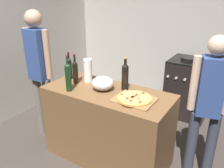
{
  "coord_description": "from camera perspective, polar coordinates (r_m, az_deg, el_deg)",
  "views": [
    {
      "loc": [
        1.31,
        -1.16,
        1.93
      ],
      "look_at": [
        0.04,
        0.87,
        0.95
      ],
      "focal_mm": 36.6,
      "sensor_mm": 36.0,
      "label": 1
    }
  ],
  "objects": [
    {
      "name": "wine_bottle_amber",
      "position": [
        2.51,
        3.28,
        2.09
      ],
      "size": [
        0.08,
        0.08,
        0.37
      ],
      "color": "black",
      "rests_on": "counter"
    },
    {
      "name": "person_in_stripes",
      "position": [
        3.1,
        -17.67,
        3.95
      ],
      "size": [
        0.4,
        0.21,
        1.73
      ],
      "color": "slate",
      "rests_on": "ground_plane"
    },
    {
      "name": "kitchen_wall_left",
      "position": [
        4.11,
        -19.49,
        12.17
      ],
      "size": [
        0.1,
        3.34,
        2.6
      ],
      "primitive_type": "cube",
      "color": "#BCB7AD",
      "rests_on": "ground_plane"
    },
    {
      "name": "person_in_red",
      "position": [
        2.46,
        22.92,
        -4.34
      ],
      "size": [
        0.38,
        0.25,
        1.57
      ],
      "color": "#383D4C",
      "rests_on": "ground_plane"
    },
    {
      "name": "wine_bottle_dark",
      "position": [
        2.73,
        -9.16,
        3.19
      ],
      "size": [
        0.06,
        0.06,
        0.36
      ],
      "color": "black",
      "rests_on": "counter"
    },
    {
      "name": "mixing_bowl",
      "position": [
        2.54,
        -2.33,
        0.2
      ],
      "size": [
        0.25,
        0.25,
        0.15
      ],
      "color": "#B2B2B7",
      "rests_on": "counter"
    },
    {
      "name": "ground_plane",
      "position": [
        3.45,
        4.04,
        -12.08
      ],
      "size": [
        4.23,
        3.34,
        0.02
      ],
      "primitive_type": "cube",
      "color": "#3F3833"
    },
    {
      "name": "wine_bottle_clear",
      "position": [
        2.52,
        -10.89,
        1.95
      ],
      "size": [
        0.07,
        0.07,
        0.41
      ],
      "color": "#143819",
      "rests_on": "counter"
    },
    {
      "name": "counter",
      "position": [
        2.75,
        -1.13,
        -10.38
      ],
      "size": [
        1.45,
        0.65,
        0.9
      ],
      "primitive_type": "cube",
      "color": "brown",
      "rests_on": "ground_plane"
    },
    {
      "name": "kitchen_wall_rear",
      "position": [
        4.21,
        14.05,
        12.97
      ],
      "size": [
        4.23,
        0.1,
        2.6
      ],
      "primitive_type": "cube",
      "color": "#BCB7AD",
      "rests_on": "ground_plane"
    },
    {
      "name": "stove",
      "position": [
        3.92,
        18.54,
        -0.88
      ],
      "size": [
        0.65,
        0.63,
        0.98
      ],
      "color": "black",
      "rests_on": "ground_plane"
    },
    {
      "name": "paper_towel_roll",
      "position": [
        2.77,
        -6.06,
        3.36
      ],
      "size": [
        0.1,
        0.1,
        0.29
      ],
      "color": "white",
      "rests_on": "counter"
    },
    {
      "name": "cutting_board",
      "position": [
        2.32,
        5.61,
        -3.99
      ],
      "size": [
        0.4,
        0.32,
        0.02
      ],
      "primitive_type": "cube",
      "color": "#9E7247",
      "rests_on": "counter"
    },
    {
      "name": "wine_bottle_green",
      "position": [
        2.89,
        -10.65,
        4.06
      ],
      "size": [
        0.07,
        0.07,
        0.35
      ],
      "color": "black",
      "rests_on": "counter"
    },
    {
      "name": "pizza",
      "position": [
        2.31,
        5.63,
        -3.53
      ],
      "size": [
        0.36,
        0.36,
        0.03
      ],
      "color": "tan",
      "rests_on": "cutting_board"
    }
  ]
}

